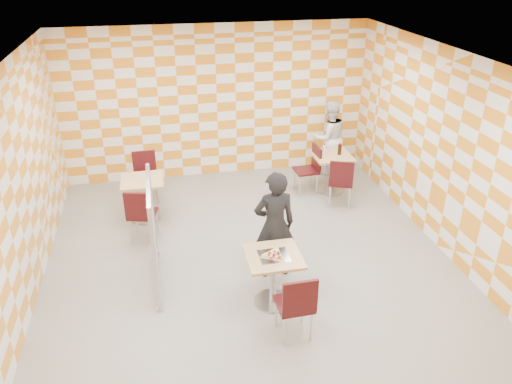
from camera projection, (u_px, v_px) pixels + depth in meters
room_shell at (244, 161)px, 7.19m from camera, size 7.00×7.00×7.00m
main_table at (273, 271)px, 6.46m from camera, size 0.70×0.70×0.75m
second_table at (331, 167)px, 9.44m from camera, size 0.70×0.70×0.75m
empty_table at (143, 192)px, 8.48m from camera, size 0.70×0.70×0.75m
chair_main_front at (297, 303)px, 5.83m from camera, size 0.43×0.44×0.92m
chair_second_front at (341, 179)px, 8.87m from camera, size 0.55×0.55×0.92m
chair_second_side at (311, 166)px, 9.41m from camera, size 0.45×0.44×0.92m
chair_empty_near at (141, 212)px, 7.80m from camera, size 0.51×0.52×0.92m
chair_empty_far at (145, 172)px, 9.13m from camera, size 0.44×0.45×0.92m
partition at (153, 234)px, 6.73m from camera, size 0.08×1.38×1.55m
man_dark at (274, 225)px, 6.91m from camera, size 0.60×0.41×1.61m
man_white at (329, 138)px, 10.11m from camera, size 0.82×0.68×1.54m
pizza_on_foil at (274, 255)px, 6.33m from camera, size 0.40×0.40×0.04m
sport_bottle at (324, 149)px, 9.39m from camera, size 0.06×0.06×0.20m
soda_bottle at (340, 149)px, 9.32m from camera, size 0.07×0.07×0.23m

